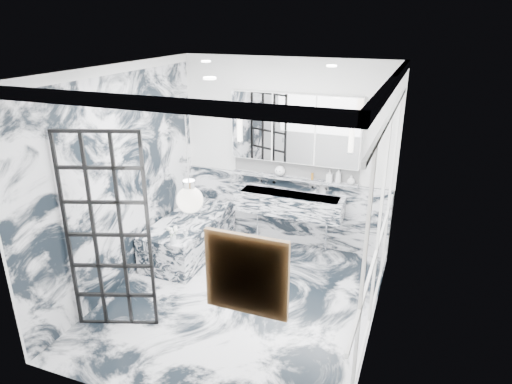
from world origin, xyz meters
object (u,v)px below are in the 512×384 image
at_px(trough_sink, 289,204).
at_px(bathtub, 190,236).
at_px(crittall_door, 108,235).
at_px(mirror_cabinet, 295,128).

xyz_separation_m(trough_sink, bathtub, (-1.33, -0.66, -0.45)).
distance_m(crittall_door, trough_sink, 2.80).
xyz_separation_m(crittall_door, mirror_cabinet, (1.28, 2.63, 0.69)).
xyz_separation_m(crittall_door, bathtub, (-0.05, 1.80, -0.85)).
bearing_deg(crittall_door, trough_sink, 43.09).
relative_size(crittall_door, bathtub, 1.37).
bearing_deg(bathtub, mirror_cabinet, 32.06).
height_order(crittall_door, bathtub, crittall_door).
height_order(crittall_door, trough_sink, crittall_door).
distance_m(mirror_cabinet, bathtub, 2.20).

